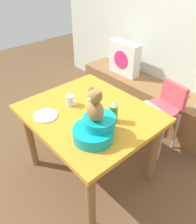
# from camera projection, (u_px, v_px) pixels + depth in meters

# --- Properties ---
(ground_plane) EXTENTS (8.00, 8.00, 0.00)m
(ground_plane) POSITION_uv_depth(u_px,v_px,m) (91.00, 169.00, 2.37)
(ground_plane) COLOR brown
(back_wall) EXTENTS (4.40, 0.10, 2.60)m
(back_wall) POSITION_uv_depth(u_px,v_px,m) (195.00, 15.00, 2.42)
(back_wall) COLOR silver
(back_wall) RESTS_ON ground_plane
(window_bench) EXTENTS (2.60, 0.44, 0.46)m
(window_bench) POSITION_uv_depth(u_px,v_px,m) (164.00, 107.00, 2.90)
(window_bench) COLOR olive
(window_bench) RESTS_ON ground_plane
(pillow_floral_left) EXTENTS (0.44, 0.15, 0.44)m
(pillow_floral_left) POSITION_uv_depth(u_px,v_px,m) (124.00, 58.00, 3.05)
(pillow_floral_left) COLOR white
(pillow_floral_left) RESTS_ON window_bench
(book_stack) EXTENTS (0.20, 0.14, 0.07)m
(book_stack) POSITION_uv_depth(u_px,v_px,m) (174.00, 92.00, 2.68)
(book_stack) COLOR #54B174
(book_stack) RESTS_ON window_bench
(dining_table) EXTENTS (1.11, 0.95, 0.74)m
(dining_table) POSITION_uv_depth(u_px,v_px,m) (90.00, 122.00, 2.01)
(dining_table) COLOR orange
(dining_table) RESTS_ON ground_plane
(highchair) EXTENTS (0.38, 0.49, 0.79)m
(highchair) POSITION_uv_depth(u_px,v_px,m) (163.00, 110.00, 2.35)
(highchair) COLOR #D84C59
(highchair) RESTS_ON ground_plane
(infant_seat_teal) EXTENTS (0.30, 0.33, 0.16)m
(infant_seat_teal) POSITION_uv_depth(u_px,v_px,m) (95.00, 129.00, 1.64)
(infant_seat_teal) COLOR #0DA1AD
(infant_seat_teal) RESTS_ON dining_table
(teddy_bear) EXTENTS (0.13, 0.12, 0.25)m
(teddy_bear) POSITION_uv_depth(u_px,v_px,m) (95.00, 106.00, 1.52)
(teddy_bear) COLOR olive
(teddy_bear) RESTS_ON infant_seat_teal
(ketchup_bottle) EXTENTS (0.07, 0.07, 0.18)m
(ketchup_bottle) POSITION_uv_depth(u_px,v_px,m) (114.00, 112.00, 1.79)
(ketchup_bottle) COLOR #4C8C33
(ketchup_bottle) RESTS_ON dining_table
(coffee_mug) EXTENTS (0.12, 0.08, 0.09)m
(coffee_mug) POSITION_uv_depth(u_px,v_px,m) (70.00, 100.00, 2.00)
(coffee_mug) COLOR silver
(coffee_mug) RESTS_ON dining_table
(dinner_plate_near) EXTENTS (0.20, 0.20, 0.01)m
(dinner_plate_near) POSITION_uv_depth(u_px,v_px,m) (46.00, 116.00, 1.89)
(dinner_plate_near) COLOR white
(dinner_plate_near) RESTS_ON dining_table
(cell_phone) EXTENTS (0.16, 0.12, 0.01)m
(cell_phone) POSITION_uv_depth(u_px,v_px,m) (97.00, 110.00, 1.95)
(cell_phone) COLOR black
(cell_phone) RESTS_ON dining_table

